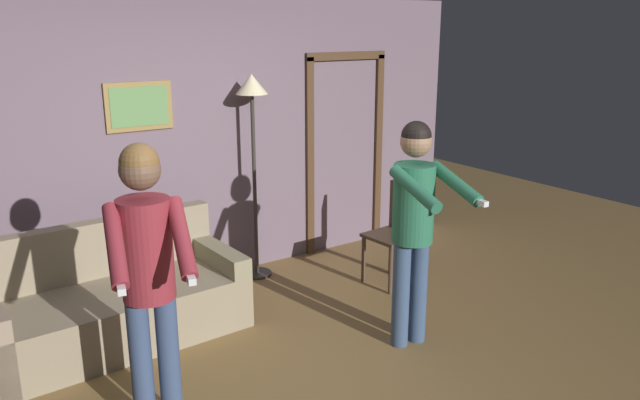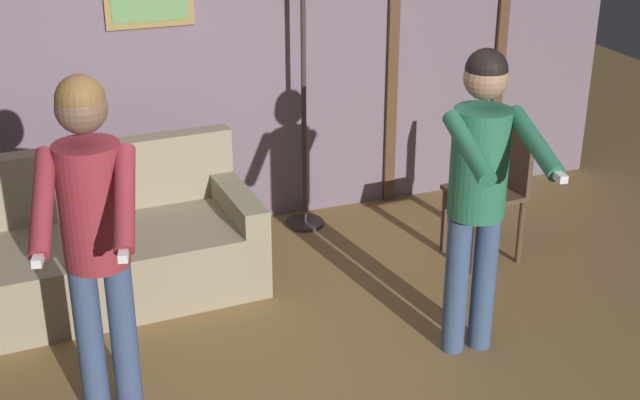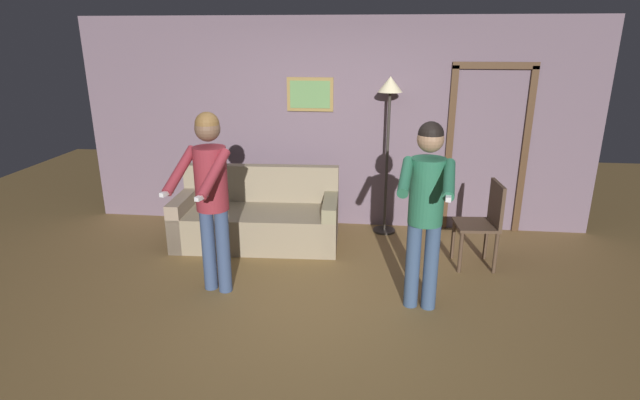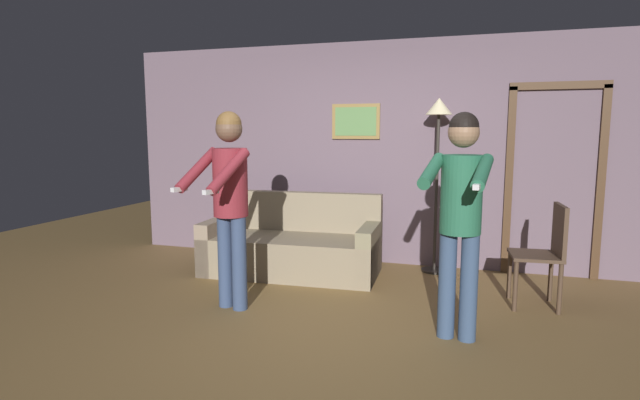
% 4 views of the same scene
% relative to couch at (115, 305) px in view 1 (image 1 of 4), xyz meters
% --- Properties ---
extents(ground_plane, '(12.00, 12.00, 0.00)m').
position_rel_couch_xyz_m(ground_plane, '(0.84, -1.37, -0.28)').
color(ground_plane, olive).
extents(back_wall_assembly, '(6.40, 0.10, 2.60)m').
position_rel_couch_xyz_m(back_wall_assembly, '(0.87, 0.76, 1.02)').
color(back_wall_assembly, slate).
rests_on(back_wall_assembly, ground_plane).
extents(couch, '(1.94, 0.94, 0.87)m').
position_rel_couch_xyz_m(couch, '(0.00, 0.00, 0.00)').
color(couch, gray).
rests_on(couch, ground_plane).
extents(torchiere_lamp, '(0.29, 0.29, 1.92)m').
position_rel_couch_xyz_m(torchiere_lamp, '(1.51, 0.51, 1.27)').
color(torchiere_lamp, '#332D28').
rests_on(torchiere_lamp, ground_plane).
extents(person_standing_left, '(0.53, 0.69, 1.73)m').
position_rel_couch_xyz_m(person_standing_left, '(-0.12, -1.23, 0.77)').
color(person_standing_left, '#394B71').
rests_on(person_standing_left, ground_plane).
extents(person_standing_right, '(0.49, 0.73, 1.70)m').
position_rel_couch_xyz_m(person_standing_right, '(1.82, -1.34, 0.76)').
color(person_standing_right, '#395073').
rests_on(person_standing_right, ground_plane).
extents(dining_chair_distant, '(0.45, 0.45, 0.93)m').
position_rel_couch_xyz_m(dining_chair_distant, '(2.54, -0.37, 0.25)').
color(dining_chair_distant, '#4C3828').
rests_on(dining_chair_distant, ground_plane).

